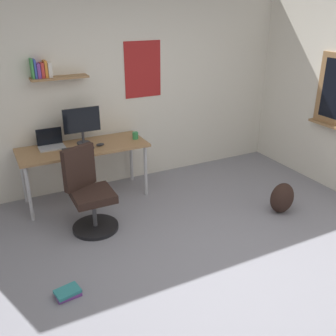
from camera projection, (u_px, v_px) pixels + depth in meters
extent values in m
plane|color=gray|center=(218.00, 272.00, 3.66)|extent=(5.20, 5.20, 0.00)
cube|color=silver|center=(122.00, 89.00, 5.14)|extent=(5.00, 0.10, 2.60)
cube|color=#997047|center=(60.00, 78.00, 4.58)|extent=(0.68, 0.20, 0.02)
cube|color=#A51E1E|center=(143.00, 70.00, 5.12)|extent=(0.52, 0.01, 0.74)
cube|color=#3D934C|center=(32.00, 69.00, 4.42)|extent=(0.02, 0.14, 0.22)
cube|color=#3851B2|center=(35.00, 69.00, 4.44)|extent=(0.02, 0.14, 0.22)
cube|color=#7A3D99|center=(38.00, 71.00, 4.46)|extent=(0.04, 0.14, 0.17)
cube|color=#C63833|center=(42.00, 70.00, 4.48)|extent=(0.04, 0.14, 0.17)
cube|color=orange|center=(45.00, 69.00, 4.49)|extent=(0.03, 0.14, 0.19)
cube|color=silver|center=(49.00, 70.00, 4.51)|extent=(0.04, 0.14, 0.17)
cube|color=#997047|center=(83.00, 148.00, 4.77)|extent=(1.59, 0.63, 0.03)
cylinder|color=#B7B7BC|center=(29.00, 194.00, 4.40)|extent=(0.04, 0.04, 0.69)
cylinder|color=#B7B7BC|center=(146.00, 171.00, 5.01)|extent=(0.04, 0.04, 0.69)
cylinder|color=#B7B7BC|center=(23.00, 177.00, 4.82)|extent=(0.04, 0.04, 0.69)
cylinder|color=#B7B7BC|center=(131.00, 158.00, 5.43)|extent=(0.04, 0.04, 0.69)
cylinder|color=black|center=(96.00, 227.00, 4.36)|extent=(0.52, 0.52, 0.04)
cylinder|color=#4C4C51|center=(94.00, 213.00, 4.29)|extent=(0.05, 0.05, 0.34)
cube|color=black|center=(93.00, 196.00, 4.20)|extent=(0.44, 0.44, 0.09)
cube|color=black|center=(79.00, 167.00, 4.20)|extent=(0.39, 0.23, 0.48)
cube|color=#ADAFB5|center=(52.00, 147.00, 4.70)|extent=(0.31, 0.21, 0.02)
cube|color=black|center=(49.00, 136.00, 4.74)|extent=(0.31, 0.01, 0.21)
cylinder|color=#38383D|center=(84.00, 143.00, 4.87)|extent=(0.17, 0.17, 0.01)
cylinder|color=#38383D|center=(83.00, 137.00, 4.84)|extent=(0.03, 0.03, 0.14)
cube|color=black|center=(82.00, 120.00, 4.74)|extent=(0.46, 0.02, 0.31)
cube|color=black|center=(78.00, 149.00, 4.66)|extent=(0.37, 0.13, 0.02)
ellipsoid|color=#262628|center=(100.00, 145.00, 4.77)|extent=(0.10, 0.06, 0.03)
cylinder|color=#338C4C|center=(135.00, 136.00, 5.01)|extent=(0.08, 0.08, 0.09)
ellipsoid|color=black|center=(282.00, 198.00, 4.64)|extent=(0.32, 0.22, 0.39)
cube|color=#7A3D99|center=(68.00, 294.00, 3.37)|extent=(0.22, 0.17, 0.03)
cube|color=teal|center=(68.00, 291.00, 3.35)|extent=(0.23, 0.19, 0.03)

